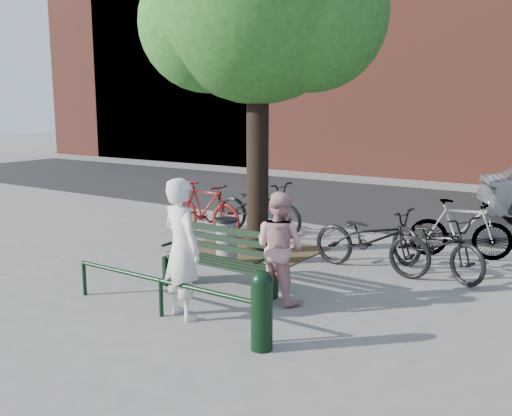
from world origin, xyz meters
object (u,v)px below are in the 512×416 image
Objects in this scene: person_left at (182,249)px; bollard at (262,308)px; litter_bin at (226,241)px; bicycle_c at (371,239)px; park_bench at (222,259)px; person_right at (279,247)px.

person_left is 1.98× the size of bollard.
bollard is 3.49m from litter_bin.
litter_bin is 0.39× the size of bicycle_c.
litter_bin is at bearing 124.21° from park_bench.
bicycle_c is (2.19, 1.03, 0.13)m from litter_bin.
litter_bin is at bearing 118.66° from bicycle_c.
person_right is at bearing -31.76° from litter_bin.
bollard is at bearing -40.44° from park_bench.
bicycle_c reaches higher than park_bench.
person_right is 0.75× the size of bicycle_c.
bollard is (1.39, -0.26, -0.41)m from person_left.
bicycle_c reaches higher than litter_bin.
park_bench is 1.00m from person_right.
litter_bin is (-2.41, 2.53, -0.08)m from bollard.
litter_bin is 2.42m from bicycle_c.
litter_bin is (-1.02, 2.27, -0.50)m from person_left.
person_right is 1.64m from bollard.
park_bench is 1.90× the size of bollard.
bollard is (1.63, -1.39, 0.01)m from park_bench.
bicycle_c is at bearing 56.92° from park_bench.
park_bench reaches higher than bollard.
person_right is 1.93× the size of litter_bin.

